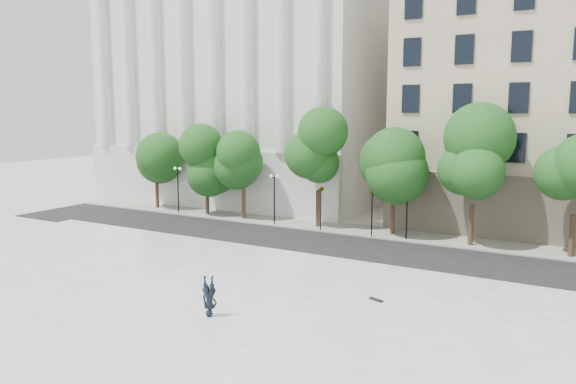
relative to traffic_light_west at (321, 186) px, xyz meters
name	(u,v)px	position (x,y,z in m)	size (l,w,h in m)	color
ground	(143,327)	(2.06, -22.30, -3.72)	(160.00, 160.00, 0.00)	#BCBAB1
plaza	(186,303)	(2.06, -19.30, -3.49)	(44.00, 22.00, 0.45)	white
street	(319,245)	(2.06, -4.30, -3.71)	(60.00, 8.00, 0.02)	black
far_sidewalk	(352,230)	(2.06, 1.70, -3.66)	(60.00, 4.00, 0.12)	gray
building_west	(269,83)	(-14.94, 16.27, 9.17)	(31.50, 27.65, 25.60)	silver
traffic_light_west	(321,186)	(0.00, 0.00, 0.00)	(0.69, 1.82, 4.22)	black
traffic_light_east	(372,191)	(4.42, 0.00, -0.07)	(0.44, 1.64, 4.15)	black
person_lying	(210,311)	(4.63, -20.64, -3.01)	(0.69, 0.45, 1.89)	black
skateboard	(376,300)	(10.46, -14.79, -3.23)	(0.78, 0.20, 0.08)	black
street_trees	(368,166)	(3.54, 1.21, 1.70)	(45.58, 5.20, 8.17)	#382619
lamp_posts	(340,196)	(1.61, 0.30, -0.72)	(35.82, 0.28, 4.49)	black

